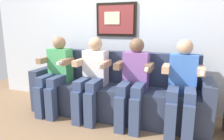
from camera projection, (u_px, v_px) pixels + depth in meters
The scene contains 7 objects.
ground_plane at pixel (108, 125), 2.67m from camera, with size 6.33×6.33×0.00m, color #8C6B4C.
back_wall_assembly at pixel (126, 23), 3.09m from camera, with size 4.87×0.10×2.60m.
couch at pixel (116, 94), 2.90m from camera, with size 2.47×0.58×0.90m.
person_leftmost at pixel (56, 72), 2.97m from camera, with size 0.46×0.56×1.11m.
person_left_center at pixel (92, 75), 2.78m from camera, with size 0.46×0.56×1.11m.
person_right_center at pixel (134, 79), 2.59m from camera, with size 0.46×0.56×1.11m.
person_rightmost at pixel (182, 83), 2.40m from camera, with size 0.46×0.56×1.11m.
Camera 1 is at (0.88, -2.29, 1.27)m, focal length 32.84 mm.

